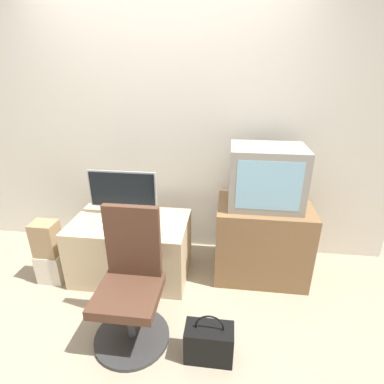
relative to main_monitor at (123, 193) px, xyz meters
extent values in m
plane|color=tan|center=(0.32, -0.86, -0.77)|extent=(12.00, 12.00, 0.00)
cube|color=silver|center=(0.32, 0.47, 0.53)|extent=(4.40, 0.05, 2.60)
cube|color=#CCB289|center=(0.08, -0.12, -0.49)|extent=(1.03, 0.62, 0.56)
cube|color=olive|center=(1.26, 0.05, -0.42)|extent=(0.82, 0.57, 0.71)
cylinder|color=#B2B2B7|center=(0.00, 0.00, -0.21)|extent=(0.19, 0.19, 0.02)
cylinder|color=#B2B2B7|center=(0.00, 0.00, -0.16)|extent=(0.10, 0.10, 0.07)
cube|color=#B2B2B7|center=(0.00, 0.00, 0.03)|extent=(0.62, 0.01, 0.35)
cube|color=black|center=(0.00, 0.00, 0.03)|extent=(0.59, 0.02, 0.32)
cube|color=white|center=(0.02, -0.19, -0.21)|extent=(0.31, 0.13, 0.01)
ellipsoid|color=#4C4C51|center=(0.24, -0.17, -0.20)|extent=(0.07, 0.03, 0.04)
cube|color=gray|center=(1.25, 0.05, 0.20)|extent=(0.61, 0.43, 0.52)
cube|color=#8CC6E5|center=(1.25, -0.16, 0.20)|extent=(0.50, 0.01, 0.40)
cylinder|color=#333333|center=(0.30, -0.85, -0.76)|extent=(0.54, 0.54, 0.03)
cylinder|color=#4C4C51|center=(0.30, -0.85, -0.57)|extent=(0.05, 0.05, 0.33)
cube|color=#513323|center=(0.30, -0.85, -0.37)|extent=(0.43, 0.43, 0.07)
cube|color=#513323|center=(0.30, -0.66, -0.07)|extent=(0.39, 0.05, 0.54)
cube|color=beige|center=(-0.62, -0.30, -0.63)|extent=(0.23, 0.18, 0.28)
cube|color=#A3845B|center=(-0.62, -0.30, -0.34)|extent=(0.21, 0.17, 0.31)
cube|color=black|center=(0.86, -0.93, -0.64)|extent=(0.32, 0.17, 0.26)
torus|color=black|center=(0.86, -0.93, -0.50)|extent=(0.19, 0.01, 0.19)
camera|label=1|loc=(0.92, -2.36, 1.06)|focal=28.00mm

